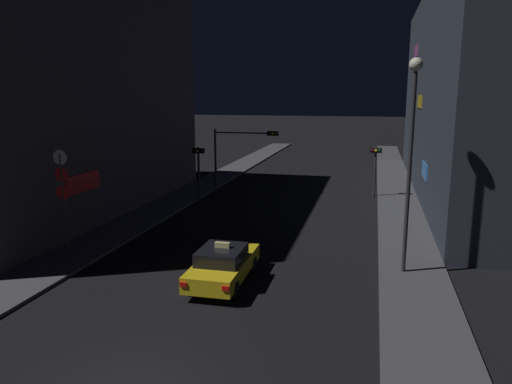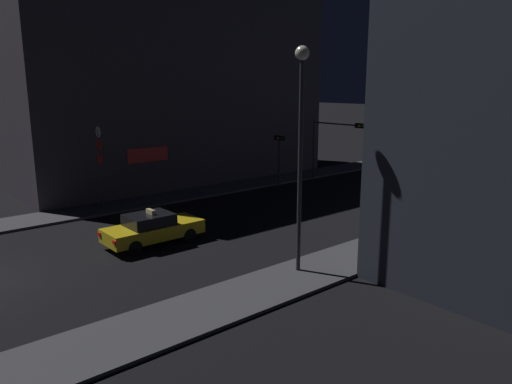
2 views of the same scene
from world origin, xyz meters
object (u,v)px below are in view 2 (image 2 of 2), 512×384
at_px(taxi, 153,228).
at_px(sign_pole_left, 100,159).
at_px(traffic_light_left_kerb, 279,149).
at_px(street_lamp_near_block, 301,125).
at_px(traffic_light_overhead, 334,137).
at_px(traffic_light_right_kerb, 464,164).

relative_size(taxi, sign_pole_left, 0.95).
height_order(taxi, traffic_light_left_kerb, traffic_light_left_kerb).
xyz_separation_m(taxi, sign_pole_left, (-7.19, 0.74, 2.26)).
height_order(traffic_light_left_kerb, street_lamp_near_block, street_lamp_near_block).
distance_m(traffic_light_overhead, street_lamp_near_block, 17.82).
distance_m(sign_pole_left, street_lamp_near_block, 14.27).
distance_m(traffic_light_overhead, traffic_light_left_kerb, 4.10).
bearing_deg(street_lamp_near_block, taxi, -159.29).
bearing_deg(traffic_light_right_kerb, street_lamp_near_block, -85.41).
xyz_separation_m(traffic_light_overhead, street_lamp_near_block, (10.56, -14.17, 2.24)).
bearing_deg(sign_pole_left, street_lamp_near_block, 7.37).
xyz_separation_m(traffic_light_right_kerb, sign_pole_left, (-12.71, -16.70, 0.45)).
distance_m(taxi, traffic_light_left_kerb, 14.52).
bearing_deg(street_lamp_near_block, sign_pole_left, -172.63).
height_order(taxi, traffic_light_right_kerb, traffic_light_right_kerb).
xyz_separation_m(traffic_light_overhead, traffic_light_right_kerb, (9.36, 0.73, -0.87)).
xyz_separation_m(traffic_light_right_kerb, street_lamp_near_block, (1.20, -14.90, 3.11)).
relative_size(traffic_light_left_kerb, traffic_light_right_kerb, 1.04).
xyz_separation_m(taxi, traffic_light_overhead, (-3.85, 16.71, 2.67)).
distance_m(taxi, traffic_light_right_kerb, 18.38).
bearing_deg(sign_pole_left, traffic_light_right_kerb, 52.73).
height_order(traffic_light_overhead, traffic_light_left_kerb, traffic_light_overhead).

